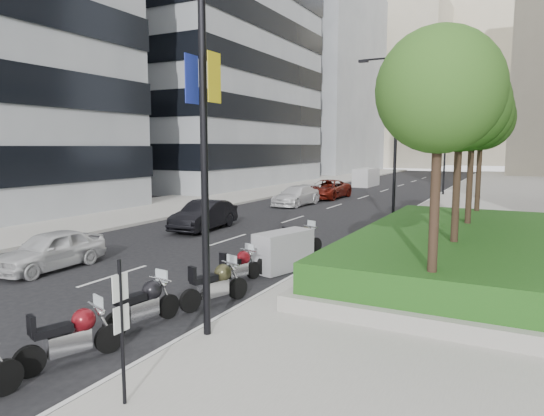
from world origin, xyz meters
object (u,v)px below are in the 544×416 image
Objects in this scene: parking_sign at (122,325)px; motorcycle_1 at (73,336)px; lamp_post_1 at (393,130)px; motorcycle_6 at (301,241)px; delivery_van at (366,178)px; lamp_post_2 at (444,136)px; car_a at (50,250)px; car_d at (327,189)px; car_b at (204,215)px; motorcycle_5 at (283,251)px; motorcycle_4 at (239,267)px; motorcycle_3 at (216,284)px; lamp_post_0 at (197,105)px; motorcycle_2 at (144,304)px; car_c at (296,196)px.

parking_sign reaches higher than motorcycle_1.
lamp_post_1 is 9.72m from motorcycle_6.
lamp_post_1 is 26.70m from delivery_van.
lamp_post_2 is 33.67m from car_a.
delivery_van reaches higher than car_d.
motorcycle_6 is at bearing -99.22° from lamp_post_1.
lamp_post_2 is 2.00× the size of car_b.
motorcycle_4 is at bearing -177.91° from motorcycle_5.
motorcycle_1 is 10.61m from motorcycle_6.
car_a is 0.73× the size of car_d.
motorcycle_5 is 0.53× the size of delivery_van.
motorcycle_5 is 1.11× the size of motorcycle_6.
motorcycle_1 is 0.98× the size of motorcycle_3.
motorcycle_4 is (-1.54, 4.12, -4.53)m from lamp_post_0.
motorcycle_3 is 4.13m from motorcycle_5.
motorcycle_2 is at bearing -65.11° from car_b.
lamp_post_0 is at bearing -146.98° from motorcycle_6.
motorcycle_1 is 0.43× the size of car_c.
lamp_post_1 reaches higher than parking_sign.
motorcycle_1 is at bearing -170.09° from motorcycle_2.
motorcycle_6 is (0.15, 4.35, 0.07)m from motorcycle_4.
car_d is (-8.63, 31.65, -0.70)m from parking_sign.
motorcycle_1 is 44.62m from delivery_van.
motorcycle_1 reaches higher than motorcycle_4.
lamp_post_2 reaches higher than motorcycle_6.
car_c is at bearing 109.65° from lamp_post_0.
lamp_post_2 reaches higher than motorcycle_4.
parking_sign reaches higher than car_b.
lamp_post_2 is 26.94m from motorcycle_6.
motorcycle_3 is at bearing 115.74° from lamp_post_0.
parking_sign is 9.38m from motorcycle_5.
motorcycle_1 is 0.46× the size of delivery_van.
delivery_van reaches higher than car_a.
car_d reaches higher than motorcycle_3.
lamp_post_1 is 1.65× the size of car_d.
motorcycle_1 is 6.27m from motorcycle_4.
parking_sign is at bearing -66.41° from car_c.
lamp_post_1 is 4.37× the size of motorcycle_1.
lamp_post_0 is at bearing -78.08° from delivery_van.
lamp_post_0 is 9.69m from car_a.
motorcycle_1 is 26.22m from car_c.
lamp_post_2 is 29.15m from motorcycle_5.
car_d reaches higher than motorcycle_5.
parking_sign is 32.81m from car_d.
lamp_post_1 is at bearing -32.01° from car_c.
motorcycle_4 is at bearing -73.67° from car_d.
motorcycle_6 is at bearing 99.28° from lamp_post_0.
parking_sign is at bearing -63.44° from car_b.
lamp_post_1 reaches higher than car_b.
car_b is (-8.83, 14.68, -0.72)m from parking_sign.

